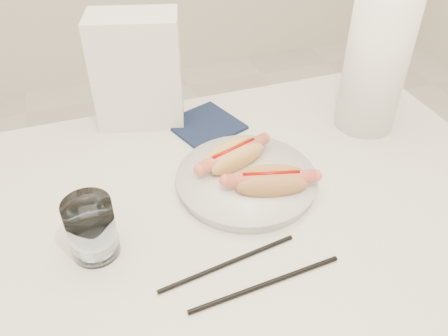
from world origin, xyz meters
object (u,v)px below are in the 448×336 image
object	(u,v)px
water_glass	(92,228)
napkin_box	(137,71)
hotdog_left	(233,156)
table	(203,248)
hotdog_right	(271,181)
plate	(246,181)
paper_towel_roll	(376,64)

from	to	relation	value
water_glass	napkin_box	xyz separation A→B (m)	(0.15, 0.35, 0.07)
hotdog_left	napkin_box	bearing A→B (deg)	98.60
table	hotdog_right	size ratio (longest dim) A/B	7.64
table	hotdog_right	world-z (taller)	hotdog_right
water_glass	hotdog_right	bearing A→B (deg)	4.53
table	hotdog_left	xyz separation A→B (m)	(0.10, 0.11, 0.10)
table	plate	xyz separation A→B (m)	(0.11, 0.07, 0.07)
table	napkin_box	world-z (taller)	napkin_box
table	paper_towel_roll	xyz separation A→B (m)	(0.42, 0.18, 0.20)
table	paper_towel_roll	bearing A→B (deg)	22.88
water_glass	paper_towel_roll	distance (m)	0.63
paper_towel_roll	water_glass	bearing A→B (deg)	-163.16
hotdog_left	napkin_box	world-z (taller)	napkin_box
hotdog_left	water_glass	size ratio (longest dim) A/B	1.49
hotdog_left	hotdog_right	world-z (taller)	same
hotdog_left	water_glass	xyz separation A→B (m)	(-0.27, -0.11, 0.01)
napkin_box	paper_towel_roll	world-z (taller)	paper_towel_roll
plate	napkin_box	world-z (taller)	napkin_box
water_glass	hotdog_left	bearing A→B (deg)	22.75
hotdog_left	hotdog_right	distance (m)	0.10
napkin_box	paper_towel_roll	distance (m)	0.48
plate	paper_towel_roll	world-z (taller)	paper_towel_roll
napkin_box	hotdog_left	bearing A→B (deg)	-47.27
water_glass	paper_towel_roll	world-z (taller)	paper_towel_roll
plate	hotdog_left	world-z (taller)	hotdog_left
plate	water_glass	world-z (taller)	water_glass
paper_towel_roll	napkin_box	bearing A→B (deg)	159.14
plate	hotdog_left	xyz separation A→B (m)	(-0.01, 0.04, 0.03)
napkin_box	plate	bearing A→B (deg)	-49.37
plate	paper_towel_roll	xyz separation A→B (m)	(0.32, 0.11, 0.13)
table	paper_towel_roll	distance (m)	0.50
hotdog_left	table	bearing A→B (deg)	-149.97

